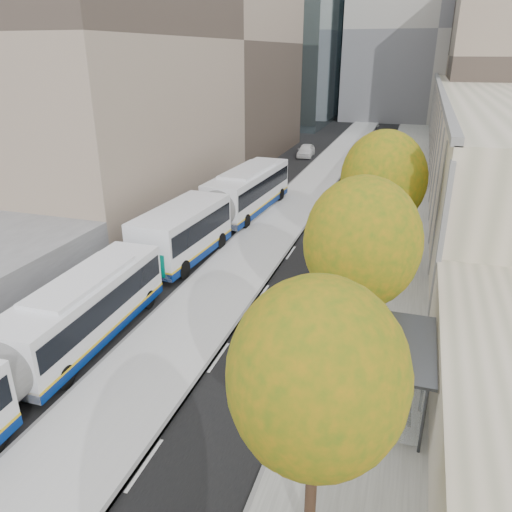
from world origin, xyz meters
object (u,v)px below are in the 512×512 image
at_px(bus_shelter, 411,357).
at_px(bus_near, 25,356).
at_px(bus_far, 225,205).
at_px(distant_car, 306,150).

relative_size(bus_shelter, bus_near, 0.26).
relative_size(bus_far, distant_car, 4.56).
relative_size(bus_near, distant_car, 3.89).
bearing_deg(bus_far, bus_shelter, -47.67).
height_order(bus_shelter, distant_car, bus_shelter).
bearing_deg(bus_near, bus_shelter, 11.88).
bearing_deg(distant_car, bus_far, -92.62).
xyz_separation_m(bus_shelter, distant_car, (-13.15, 43.32, -1.46)).
bearing_deg(bus_shelter, distant_car, 106.89).
bearing_deg(bus_near, distant_car, 88.65).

